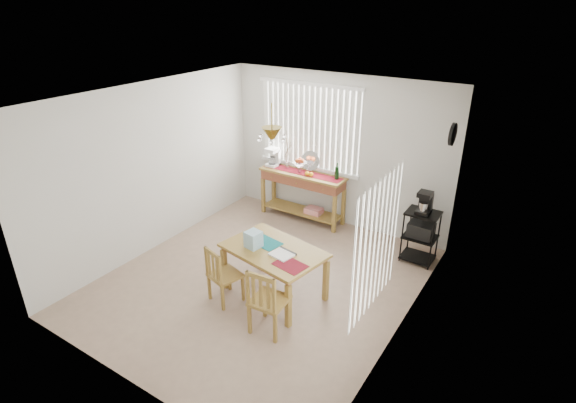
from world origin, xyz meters
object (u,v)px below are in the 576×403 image
Objects in this scene: wire_cart at (421,232)px; dining_table at (274,254)px; chair_left at (223,275)px; sideboard at (303,184)px; cart_items at (425,203)px; chair_right at (268,301)px.

dining_table is at bearing -126.06° from wire_cart.
sideboard is at bearing 98.19° from chair_left.
dining_table is at bearing -68.48° from sideboard.
cart_items reaches higher than chair_left.
chair_right is at bearing -11.77° from chair_left.
cart_items is 2.80m from chair_right.
sideboard is 2.32m from dining_table.
dining_table is (-1.37, -1.88, 0.13)m from wire_cart.
dining_table is (0.85, -2.16, -0.05)m from sideboard.
sideboard is 2.25m from wire_cart.
cart_items is (0.00, 0.01, 0.48)m from wire_cart.
chair_right is (1.22, -2.83, -0.23)m from sideboard.
cart_items is 2.36m from dining_table.
dining_table is 0.72m from chair_left.
chair_right is at bearing -66.73° from sideboard.
dining_table is at bearing 118.66° from chair_right.
chair_right is (-1.01, -2.55, -0.54)m from cart_items.
cart_items is at bearing 68.48° from chair_right.
chair_right is at bearing -61.34° from dining_table.
wire_cart reaches higher than chair_left.
sideboard is at bearing 172.80° from wire_cart.
wire_cart is 0.57× the size of dining_table.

